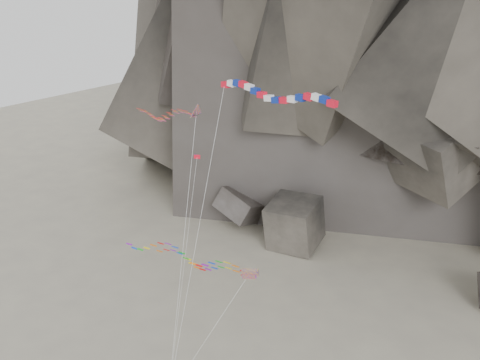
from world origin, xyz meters
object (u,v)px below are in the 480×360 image
Objects in this scene: delta_kite at (163,114)px; pennant_kite at (191,203)px; banner_kite at (273,95)px; parafoil_kite at (181,255)px.

pennant_kite is (7.05, -4.40, -6.90)m from delta_kite.
banner_kite is 18.52m from parafoil_kite.
pennant_kite is at bearing -27.19° from delta_kite.
delta_kite reaches higher than parafoil_kite.
pennant_kite is (0.25, 1.41, 4.87)m from parafoil_kite.
pennant_kite is at bearing -165.95° from banner_kite.
delta_kite is 14.79m from parafoil_kite.
parafoil_kite is at bearing -157.03° from banner_kite.
parafoil_kite is 0.74× the size of pennant_kite.
delta_kite is 10.80m from pennant_kite.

